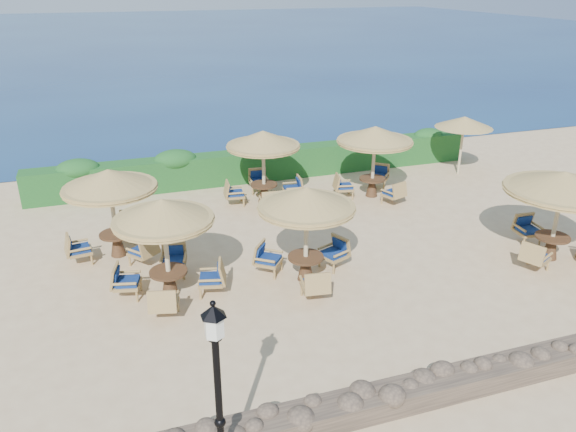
{
  "coord_description": "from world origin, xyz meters",
  "views": [
    {
      "loc": [
        -5.95,
        -13.5,
        7.54
      ],
      "look_at": [
        -1.29,
        0.33,
        1.3
      ],
      "focal_mm": 35.0,
      "sensor_mm": 36.0,
      "label": 1
    }
  ],
  "objects_px": {
    "lamp_post": "(219,404)",
    "cafe_set_2": "(561,194)",
    "cafe_set_5": "(374,147)",
    "extra_parasol": "(464,122)",
    "cafe_set_4": "(263,155)",
    "cafe_set_3": "(111,196)",
    "cafe_set_1": "(306,217)",
    "cafe_set_0": "(165,234)"
  },
  "relations": [
    {
      "from": "cafe_set_4",
      "to": "cafe_set_5",
      "type": "distance_m",
      "value": 4.03
    },
    {
      "from": "lamp_post",
      "to": "cafe_set_4",
      "type": "relative_size",
      "value": 1.16
    },
    {
      "from": "cafe_set_5",
      "to": "extra_parasol",
      "type": "bearing_deg",
      "value": 14.43
    },
    {
      "from": "extra_parasol",
      "to": "cafe_set_1",
      "type": "distance_m",
      "value": 11.03
    },
    {
      "from": "cafe_set_4",
      "to": "lamp_post",
      "type": "bearing_deg",
      "value": -109.48
    },
    {
      "from": "lamp_post",
      "to": "cafe_set_4",
      "type": "distance_m",
      "value": 12.2
    },
    {
      "from": "extra_parasol",
      "to": "cafe_set_0",
      "type": "bearing_deg",
      "value": -154.88
    },
    {
      "from": "cafe_set_1",
      "to": "cafe_set_3",
      "type": "distance_m",
      "value": 5.64
    },
    {
      "from": "cafe_set_5",
      "to": "cafe_set_0",
      "type": "bearing_deg",
      "value": -149.54
    },
    {
      "from": "cafe_set_1",
      "to": "lamp_post",
      "type": "bearing_deg",
      "value": -121.7
    },
    {
      "from": "extra_parasol",
      "to": "cafe_set_3",
      "type": "bearing_deg",
      "value": -167.02
    },
    {
      "from": "cafe_set_1",
      "to": "cafe_set_2",
      "type": "distance_m",
      "value": 7.22
    },
    {
      "from": "cafe_set_0",
      "to": "cafe_set_1",
      "type": "height_order",
      "value": "same"
    },
    {
      "from": "cafe_set_2",
      "to": "cafe_set_4",
      "type": "relative_size",
      "value": 1.12
    },
    {
      "from": "extra_parasol",
      "to": "cafe_set_2",
      "type": "relative_size",
      "value": 0.75
    },
    {
      "from": "lamp_post",
      "to": "cafe_set_3",
      "type": "distance_m",
      "value": 8.91
    },
    {
      "from": "cafe_set_0",
      "to": "cafe_set_4",
      "type": "height_order",
      "value": "same"
    },
    {
      "from": "cafe_set_3",
      "to": "cafe_set_5",
      "type": "distance_m",
      "value": 9.43
    },
    {
      "from": "lamp_post",
      "to": "cafe_set_3",
      "type": "height_order",
      "value": "lamp_post"
    },
    {
      "from": "cafe_set_4",
      "to": "cafe_set_5",
      "type": "relative_size",
      "value": 1.01
    },
    {
      "from": "cafe_set_0",
      "to": "cafe_set_3",
      "type": "relative_size",
      "value": 1.05
    },
    {
      "from": "cafe_set_0",
      "to": "cafe_set_4",
      "type": "relative_size",
      "value": 1.01
    },
    {
      "from": "cafe_set_3",
      "to": "cafe_set_5",
      "type": "bearing_deg",
      "value": 12.26
    },
    {
      "from": "extra_parasol",
      "to": "cafe_set_3",
      "type": "distance_m",
      "value": 14.14
    },
    {
      "from": "lamp_post",
      "to": "cafe_set_2",
      "type": "relative_size",
      "value": 1.04
    },
    {
      "from": "extra_parasol",
      "to": "cafe_set_4",
      "type": "relative_size",
      "value": 0.84
    },
    {
      "from": "cafe_set_0",
      "to": "cafe_set_5",
      "type": "bearing_deg",
      "value": 30.46
    },
    {
      "from": "extra_parasol",
      "to": "cafe_set_2",
      "type": "xyz_separation_m",
      "value": [
        -1.93,
        -7.36,
        -0.18
      ]
    },
    {
      "from": "cafe_set_3",
      "to": "cafe_set_2",
      "type": "bearing_deg",
      "value": -19.47
    },
    {
      "from": "cafe_set_2",
      "to": "cafe_set_5",
      "type": "distance_m",
      "value": 6.73
    },
    {
      "from": "lamp_post",
      "to": "cafe_set_5",
      "type": "height_order",
      "value": "lamp_post"
    },
    {
      "from": "cafe_set_0",
      "to": "cafe_set_5",
      "type": "xyz_separation_m",
      "value": [
        8.08,
        4.75,
        0.17
      ]
    },
    {
      "from": "extra_parasol",
      "to": "cafe_set_0",
      "type": "relative_size",
      "value": 0.83
    },
    {
      "from": "cafe_set_3",
      "to": "cafe_set_5",
      "type": "xyz_separation_m",
      "value": [
        9.21,
        2.0,
        0.03
      ]
    },
    {
      "from": "cafe_set_0",
      "to": "lamp_post",
      "type": "bearing_deg",
      "value": -89.67
    },
    {
      "from": "lamp_post",
      "to": "cafe_set_2",
      "type": "xyz_separation_m",
      "value": [
        10.67,
        4.64,
        0.44
      ]
    },
    {
      "from": "cafe_set_5",
      "to": "cafe_set_4",
      "type": "bearing_deg",
      "value": 170.34
    },
    {
      "from": "cafe_set_2",
      "to": "cafe_set_3",
      "type": "relative_size",
      "value": 1.16
    },
    {
      "from": "cafe_set_0",
      "to": "cafe_set_1",
      "type": "bearing_deg",
      "value": -5.61
    },
    {
      "from": "lamp_post",
      "to": "cafe_set_0",
      "type": "xyz_separation_m",
      "value": [
        -0.04,
        6.08,
        0.18
      ]
    },
    {
      "from": "extra_parasol",
      "to": "cafe_set_4",
      "type": "bearing_deg",
      "value": -176.67
    },
    {
      "from": "cafe_set_4",
      "to": "cafe_set_5",
      "type": "bearing_deg",
      "value": -9.66
    }
  ]
}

